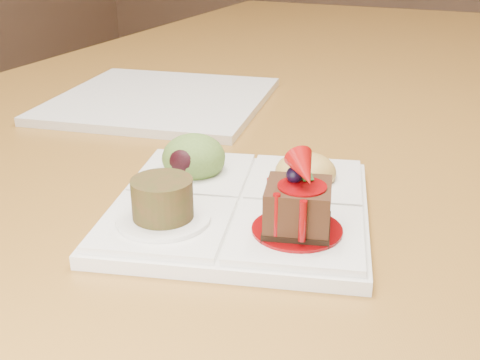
% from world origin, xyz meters
% --- Properties ---
extents(dining_table, '(1.00, 1.80, 0.75)m').
position_xyz_m(dining_table, '(0.00, 0.00, 0.68)').
color(dining_table, olive).
rests_on(dining_table, ground).
extents(sampler_plate, '(0.28, 0.28, 0.09)m').
position_xyz_m(sampler_plate, '(0.11, -0.57, 0.77)').
color(sampler_plate, white).
rests_on(sampler_plate, dining_table).
extents(second_plate, '(0.34, 0.34, 0.01)m').
position_xyz_m(second_plate, '(-0.14, -0.29, 0.76)').
color(second_plate, white).
rests_on(second_plate, dining_table).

